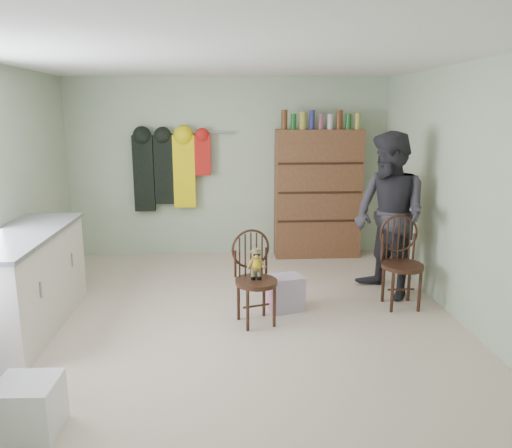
{
  "coord_description": "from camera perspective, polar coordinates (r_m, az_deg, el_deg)",
  "views": [
    {
      "loc": [
        -0.04,
        -4.6,
        2.04
      ],
      "look_at": [
        0.25,
        0.2,
        0.95
      ],
      "focal_mm": 35.0,
      "sensor_mm": 36.0,
      "label": 1
    }
  ],
  "objects": [
    {
      "name": "ground_plane",
      "position": [
        5.03,
        -2.76,
        -11.16
      ],
      "size": [
        5.0,
        5.0,
        0.0
      ],
      "primitive_type": "plane",
      "color": "beige",
      "rests_on": "ground"
    },
    {
      "name": "room_walls",
      "position": [
        5.15,
        -3.02,
        7.61
      ],
      "size": [
        5.0,
        5.0,
        5.0
      ],
      "color": "#B5C4A4",
      "rests_on": "ground"
    },
    {
      "name": "counter",
      "position": [
        5.22,
        -24.86,
        -5.93
      ],
      "size": [
        0.64,
        1.86,
        0.94
      ],
      "color": "silver",
      "rests_on": "ground"
    },
    {
      "name": "plastic_tub",
      "position": [
        3.71,
        -24.56,
        -18.55
      ],
      "size": [
        0.39,
        0.37,
        0.36
      ],
      "primitive_type": "cube",
      "rotation": [
        0.0,
        0.0,
        -0.03
      ],
      "color": "white",
      "rests_on": "ground"
    },
    {
      "name": "chair_front",
      "position": [
        4.87,
        -0.17,
        -5.52
      ],
      "size": [
        0.51,
        0.51,
        0.92
      ],
      "rotation": [
        0.0,
        0.0,
        0.29
      ],
      "color": "#381E13",
      "rests_on": "ground"
    },
    {
      "name": "chair_far",
      "position": [
        5.51,
        16.24,
        -3.76
      ],
      "size": [
        0.44,
        0.44,
        0.97
      ],
      "rotation": [
        0.0,
        0.0,
        0.01
      ],
      "color": "#381E13",
      "rests_on": "ground"
    },
    {
      "name": "striped_bag",
      "position": [
        5.27,
        3.37,
        -7.87
      ],
      "size": [
        0.41,
        0.35,
        0.37
      ],
      "primitive_type": "cube",
      "rotation": [
        0.0,
        0.0,
        0.27
      ],
      "color": "#E57284",
      "rests_on": "ground"
    },
    {
      "name": "person_right",
      "position": [
        5.67,
        15.0,
        0.91
      ],
      "size": [
        1.0,
        1.1,
        1.84
      ],
      "primitive_type": "imported",
      "rotation": [
        0.0,
        0.0,
        -1.15
      ],
      "color": "#2D2B33",
      "rests_on": "ground"
    },
    {
      "name": "dresser",
      "position": [
        7.11,
        7.06,
        3.56
      ],
      "size": [
        1.2,
        0.39,
        2.06
      ],
      "color": "brown",
      "rests_on": "ground"
    },
    {
      "name": "coat_rack",
      "position": [
        7.07,
        -9.88,
        6.15
      ],
      "size": [
        1.42,
        0.12,
        1.09
      ],
      "color": "#99999E",
      "rests_on": "ground"
    }
  ]
}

